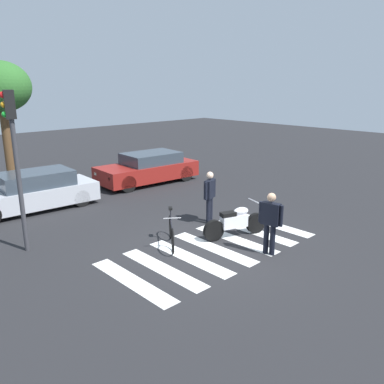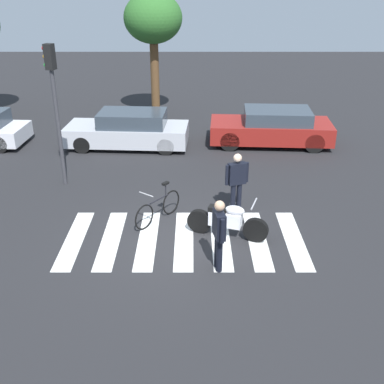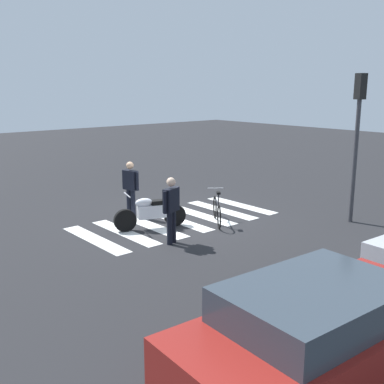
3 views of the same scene
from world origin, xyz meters
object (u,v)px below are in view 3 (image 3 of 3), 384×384
Objects in this scene: leaning_bicycle at (217,211)px; officer_by_motorcycle at (171,206)px; officer_on_foot at (131,185)px; traffic_light_pole at (358,124)px; car_maroon_wagon at (322,330)px; police_motorcycle at (151,213)px.

leaning_bicycle is 0.84× the size of officer_by_motorcycle.
officer_on_foot is (1.46, -2.22, 0.58)m from leaning_bicycle.
traffic_light_pole is at bearing 134.33° from officer_on_foot.
officer_on_foot reaches higher than leaning_bicycle.
officer_by_motorcycle is 5.89m from car_maroon_wagon.
officer_by_motorcycle is 0.36× the size of car_maroon_wagon.
traffic_light_pole is (-6.97, -3.72, 2.16)m from car_maroon_wagon.
traffic_light_pole is (-3.07, 2.41, 2.44)m from leaning_bicycle.
car_maroon_wagon reaches higher than leaning_bicycle.
car_maroon_wagon is at bearing 57.56° from leaning_bicycle.
officer_by_motorcycle is 0.40× the size of traffic_light_pole.
officer_on_foot is 6.74m from traffic_light_pole.
police_motorcycle is at bearing -33.89° from traffic_light_pole.
officer_by_motorcycle reaches higher than car_maroon_wagon.
police_motorcycle reaches higher than leaning_bicycle.
officer_on_foot is at bearing -101.33° from police_motorcycle.
police_motorcycle is 1.92m from leaning_bicycle.
leaning_bicycle is at bearing -165.37° from officer_by_motorcycle.
leaning_bicycle is at bearing -38.18° from traffic_light_pole.
leaning_bicycle is 7.27m from car_maroon_wagon.
car_maroon_wagon is (1.82, 5.59, -0.30)m from officer_by_motorcycle.
leaning_bicycle is 4.61m from traffic_light_pole.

